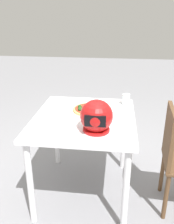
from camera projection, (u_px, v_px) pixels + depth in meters
ground_plane at (85, 190)px, 2.35m from camera, size 14.00×14.00×0.00m
dining_table at (84, 128)px, 2.09m from camera, size 0.84×0.96×0.76m
pizza_plate at (90, 111)px, 2.15m from camera, size 0.33×0.33×0.01m
pizza at (89, 109)px, 2.14m from camera, size 0.29×0.29×0.05m
motorcycle_helmet at (96, 117)px, 1.77m from camera, size 0.24×0.24×0.24m
drinking_glass at (126, 100)px, 2.29m from camera, size 0.07×0.07×0.10m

